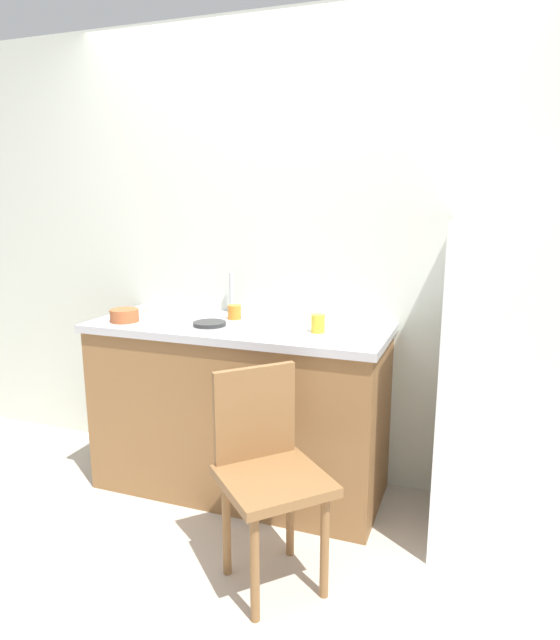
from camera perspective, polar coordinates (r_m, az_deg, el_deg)
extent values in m
plane|color=#BCB2A3|center=(2.66, -6.48, -23.68)|extent=(8.00, 8.00, 0.00)
cube|color=silver|center=(3.09, 1.28, 6.68)|extent=(4.80, 0.10, 2.51)
cube|color=olive|center=(3.03, -4.17, -9.35)|extent=(1.53, 0.60, 0.89)
cube|color=#B7B7BC|center=(2.89, -4.31, -0.79)|extent=(1.57, 0.64, 0.04)
cylinder|color=#B7B7BC|center=(3.15, -5.03, 2.81)|extent=(0.02, 0.02, 0.23)
cube|color=white|center=(2.68, 22.55, -6.58)|extent=(0.58, 0.64, 1.48)
cylinder|color=olive|center=(2.25, -2.62, -24.17)|extent=(0.04, 0.04, 0.45)
cylinder|color=olive|center=(2.36, 4.62, -22.23)|extent=(0.04, 0.04, 0.45)
cylinder|color=olive|center=(2.48, -5.55, -20.37)|extent=(0.04, 0.04, 0.45)
cylinder|color=olive|center=(2.58, 1.06, -18.88)|extent=(0.04, 0.04, 0.45)
cube|color=olive|center=(2.28, -0.64, -16.24)|extent=(0.57, 0.57, 0.04)
cube|color=olive|center=(2.34, -2.61, -9.54)|extent=(0.27, 0.28, 0.40)
cube|color=white|center=(3.13, -10.86, 0.89)|extent=(0.28, 0.20, 0.05)
cylinder|color=#B25B33|center=(3.04, -15.75, 0.46)|extent=(0.15, 0.15, 0.07)
cylinder|color=#2D2D2D|center=(2.86, -7.28, -0.38)|extent=(0.17, 0.17, 0.02)
cylinder|color=yellow|center=(2.69, 3.94, -0.37)|extent=(0.07, 0.07, 0.09)
cylinder|color=orange|center=(3.00, -4.73, 0.82)|extent=(0.07, 0.07, 0.08)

